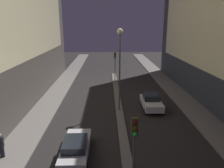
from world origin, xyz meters
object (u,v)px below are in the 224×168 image
(car_right_lane, at_px, (151,102))
(pedestrian_on_left_sidewalk, at_px, (1,145))
(traffic_light_near, at_px, (134,141))
(street_lamp, at_px, (120,53))
(traffic_light_mid, at_px, (115,60))
(car_left_lane, at_px, (76,147))

(car_right_lane, relative_size, pedestrian_on_left_sidewalk, 2.36)
(traffic_light_near, distance_m, street_lamp, 12.57)
(street_lamp, bearing_deg, traffic_light_mid, 90.00)
(traffic_light_near, relative_size, car_right_lane, 1.10)
(car_right_lane, xyz_separation_m, pedestrian_on_left_sidewalk, (-12.02, -8.80, 0.24))
(traffic_light_near, height_order, pedestrian_on_left_sidewalk, traffic_light_near)
(street_lamp, xyz_separation_m, car_right_lane, (3.50, 0.40, -5.34))
(traffic_light_mid, xyz_separation_m, car_left_lane, (-3.50, -20.17, -2.74))
(street_lamp, bearing_deg, pedestrian_on_left_sidewalk, -135.40)
(car_left_lane, height_order, car_right_lane, car_right_lane)
(car_left_lane, distance_m, car_right_lane, 11.18)
(traffic_light_mid, height_order, pedestrian_on_left_sidewalk, traffic_light_mid)
(traffic_light_near, relative_size, pedestrian_on_left_sidewalk, 2.59)
(street_lamp, bearing_deg, car_left_lane, -112.83)
(street_lamp, distance_m, car_left_lane, 10.52)
(traffic_light_near, xyz_separation_m, pedestrian_on_left_sidewalk, (-8.52, 3.88, -2.42))
(traffic_light_mid, bearing_deg, car_left_lane, -99.84)
(traffic_light_near, relative_size, traffic_light_mid, 1.00)
(traffic_light_near, relative_size, street_lamp, 0.54)
(traffic_light_near, bearing_deg, pedestrian_on_left_sidewalk, 155.50)
(traffic_light_mid, height_order, car_left_lane, traffic_light_mid)
(traffic_light_near, distance_m, traffic_light_mid, 24.14)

